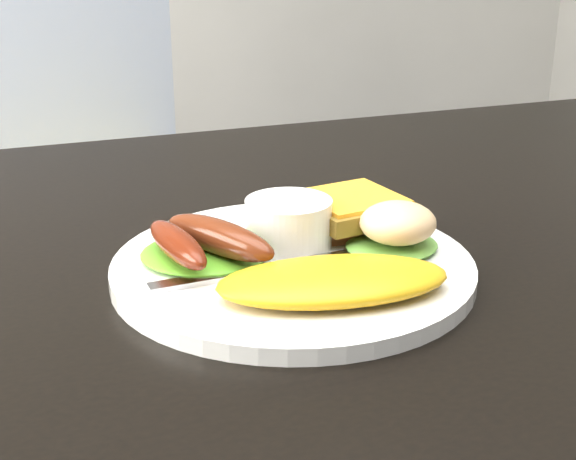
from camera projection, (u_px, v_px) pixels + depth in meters
name	position (u px, v px, depth m)	size (l,w,h in m)	color
dining_table	(362.00, 258.00, 0.67)	(1.20, 0.80, 0.04)	black
dining_chair	(96.00, 197.00, 1.71)	(0.47, 0.47, 0.06)	tan
person	(464.00, 149.00, 1.22)	(0.48, 0.32, 1.35)	navy
plate	(293.00, 268.00, 0.59)	(0.27, 0.27, 0.01)	white
lettuce_left	(205.00, 253.00, 0.59)	(0.10, 0.09, 0.01)	#649F1F
lettuce_right	(392.00, 245.00, 0.60)	(0.07, 0.07, 0.01)	green
omelette	(333.00, 281.00, 0.53)	(0.16, 0.07, 0.02)	yellow
sausage_a	(177.00, 244.00, 0.56)	(0.02, 0.09, 0.02)	#661909
sausage_b	(219.00, 237.00, 0.57)	(0.03, 0.10, 0.03)	maroon
ramekin	(289.00, 224.00, 0.61)	(0.07, 0.07, 0.04)	white
toast_a	(317.00, 222.00, 0.64)	(0.08, 0.08, 0.01)	brown
toast_b	(352.00, 207.00, 0.64)	(0.08, 0.08, 0.01)	olive
potato_salad	(398.00, 223.00, 0.59)	(0.06, 0.05, 0.03)	beige
fork	(256.00, 271.00, 0.56)	(0.15, 0.01, 0.00)	#ADAFB7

